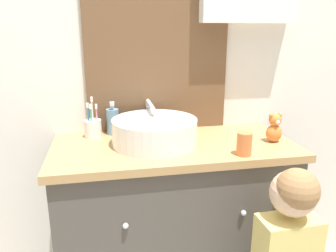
# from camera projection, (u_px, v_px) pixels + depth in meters

# --- Properties ---
(wall_back) EXTENTS (3.20, 0.18, 2.50)m
(wall_back) POSITION_uv_depth(u_px,v_px,m) (168.00, 48.00, 1.67)
(wall_back) COLOR silver
(wall_back) RESTS_ON ground_plane
(vanity_counter) EXTENTS (1.11, 0.53, 0.87)m
(vanity_counter) POSITION_uv_depth(u_px,v_px,m) (174.00, 225.00, 1.63)
(vanity_counter) COLOR #4C4742
(vanity_counter) RESTS_ON ground_plane
(sink_basin) EXTENTS (0.39, 0.44, 0.17)m
(sink_basin) POSITION_uv_depth(u_px,v_px,m) (155.00, 131.00, 1.49)
(sink_basin) COLOR white
(sink_basin) RESTS_ON vanity_counter
(toothbrush_holder) EXTENTS (0.08, 0.08, 0.20)m
(toothbrush_holder) POSITION_uv_depth(u_px,v_px,m) (93.00, 127.00, 1.59)
(toothbrush_holder) COLOR silver
(toothbrush_holder) RESTS_ON vanity_counter
(soap_dispenser) EXTENTS (0.06, 0.06, 0.17)m
(soap_dispenser) POSITION_uv_depth(u_px,v_px,m) (113.00, 121.00, 1.63)
(soap_dispenser) COLOR #6B93B2
(soap_dispenser) RESTS_ON vanity_counter
(teddy_bear) EXTENTS (0.08, 0.06, 0.14)m
(teddy_bear) POSITION_uv_depth(u_px,v_px,m) (274.00, 128.00, 1.52)
(teddy_bear) COLOR orange
(teddy_bear) RESTS_ON vanity_counter
(drinking_cup) EXTENTS (0.06, 0.06, 0.10)m
(drinking_cup) POSITION_uv_depth(u_px,v_px,m) (244.00, 144.00, 1.36)
(drinking_cup) COLOR orange
(drinking_cup) RESTS_ON vanity_counter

